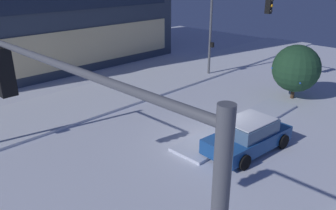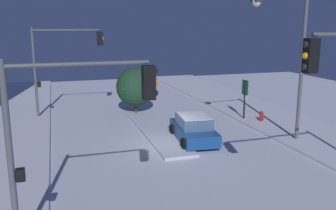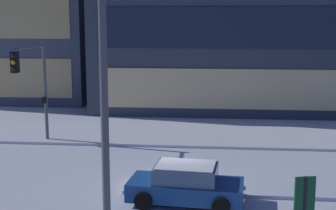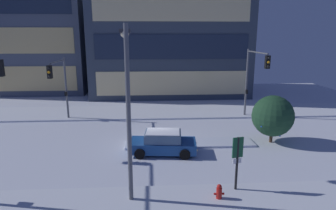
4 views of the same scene
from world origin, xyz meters
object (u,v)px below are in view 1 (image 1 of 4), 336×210
Objects in this scene: car_near at (248,136)px; decorated_tree_median at (296,68)px; traffic_light_corner_near_left at (99,184)px; traffic_light_corner_far_right at (232,20)px.

car_near is 1.31× the size of decorated_tree_median.
traffic_light_corner_near_left reaches higher than decorated_tree_median.
traffic_light_corner_far_right is at bearing -61.19° from traffic_light_corner_near_left.
traffic_light_corner_far_right is at bearing 86.33° from decorated_tree_median.
car_near is 10.78m from traffic_light_corner_near_left.
traffic_light_corner_near_left is (-9.64, -3.04, 3.73)m from car_near.
car_near is at bearing -50.37° from traffic_light_corner_far_right.
traffic_light_corner_near_left is at bearing -157.03° from car_near.
car_near is at bearing -72.51° from traffic_light_corner_near_left.
car_near is 0.71× the size of traffic_light_corner_far_right.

